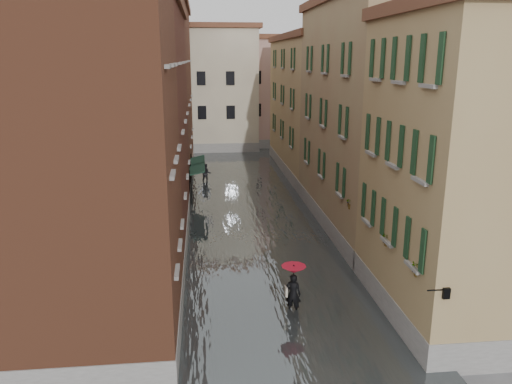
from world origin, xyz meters
TOP-DOWN VIEW (x-y plane):
  - ground at (0.00, 0.00)m, footprint 120.00×120.00m
  - floodwater at (0.00, 13.00)m, footprint 10.00×60.00m
  - building_left_near at (-7.00, -2.00)m, footprint 6.00×8.00m
  - building_left_mid at (-7.00, 9.00)m, footprint 6.00×14.00m
  - building_left_far at (-7.00, 24.00)m, footprint 6.00×16.00m
  - building_right_near at (7.00, -2.00)m, footprint 6.00×8.00m
  - building_right_mid at (7.00, 9.00)m, footprint 6.00×14.00m
  - building_right_far at (7.00, 24.00)m, footprint 6.00×16.00m
  - building_end_cream at (-3.00, 38.00)m, footprint 12.00×9.00m
  - building_end_pink at (6.00, 40.00)m, footprint 10.00×9.00m
  - awning_near at (-3.48, 14.93)m, footprint 1.09×3.32m
  - awning_far at (-3.48, 17.67)m, footprint 1.09×3.24m
  - wall_lantern at (4.33, -6.00)m, footprint 0.71×0.22m
  - window_planters at (4.12, -1.03)m, footprint 0.59×8.63m
  - pedestrian_main at (0.45, -1.36)m, footprint 1.00×1.00m
  - pedestrian_far at (-2.81, 20.71)m, footprint 0.85×0.69m

SIDE VIEW (x-z plane):
  - ground at x=0.00m, z-range 0.00..0.00m
  - floodwater at x=0.00m, z-range 0.00..0.20m
  - pedestrian_far at x=-2.81m, z-range 0.00..1.66m
  - pedestrian_main at x=0.45m, z-range 0.24..2.30m
  - awning_far at x=-3.48m, z-range 1.07..3.87m
  - awning_near at x=-3.48m, z-range 1.07..3.87m
  - wall_lantern at x=4.33m, z-range 2.83..3.18m
  - window_planters at x=4.12m, z-range 3.09..3.93m
  - building_right_near at x=7.00m, z-range 0.00..11.50m
  - building_right_far at x=7.00m, z-range 0.00..11.50m
  - building_end_pink at x=6.00m, z-range 0.00..12.00m
  - building_left_mid at x=-7.00m, z-range 0.00..12.50m
  - building_left_near at x=-7.00m, z-range 0.00..13.00m
  - building_right_mid at x=7.00m, z-range 0.00..13.00m
  - building_end_cream at x=-3.00m, z-range 0.00..13.00m
  - building_left_far at x=-7.00m, z-range 0.00..14.00m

